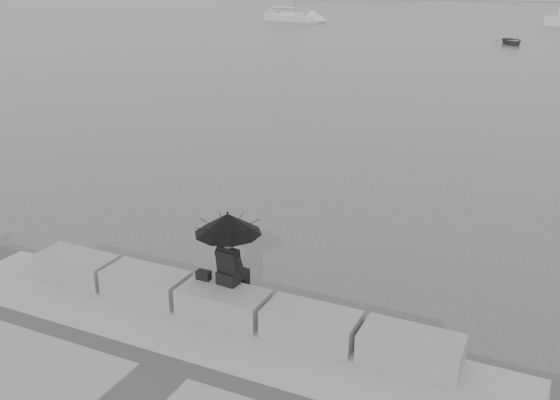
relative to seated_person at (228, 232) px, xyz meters
The scene contains 10 objects.
ground 2.02m from the seated_person, 74.91° to the left, with size 360.00×360.00×0.00m, color #424447.
stone_block_far_left 3.60m from the seated_person, behind, with size 1.60×0.80×0.50m, color slate.
stone_block_left 2.11m from the seated_person, 169.83° to the right, with size 1.60×0.80×0.50m, color slate.
stone_block_centre 1.30m from the seated_person, 82.14° to the right, with size 1.60×0.80×0.50m, color slate.
stone_block_right 2.17m from the seated_person, ahead, with size 1.60×0.80×0.50m, color slate.
stone_block_far_right 3.68m from the seated_person, ahead, with size 1.60×0.80×0.50m, color slate.
seated_person is the anchor object (origin of this frame).
bag 1.06m from the seated_person, behind, with size 0.26×0.15×0.17m, color black.
sailboat_left 77.59m from the seated_person, 113.43° to the left, with size 8.45×4.21×12.90m.
dinghy 53.90m from the seated_person, 90.79° to the left, with size 3.55×1.50×0.60m, color slate.
Camera 1 is at (5.12, -8.91, 6.33)m, focal length 40.00 mm.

